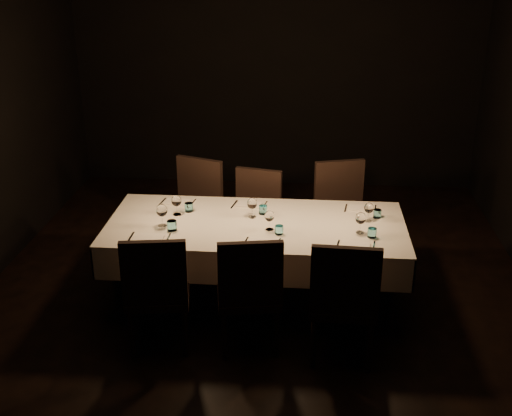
# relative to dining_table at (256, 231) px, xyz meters

# --- Properties ---
(room) EXTENTS (5.01, 6.01, 3.01)m
(room) POSITION_rel_dining_table_xyz_m (0.00, 0.00, 0.81)
(room) COLOR black
(room) RESTS_ON ground
(dining_table) EXTENTS (2.52, 1.12, 0.76)m
(dining_table) POSITION_rel_dining_table_xyz_m (0.00, 0.00, 0.00)
(dining_table) COLOR black
(dining_table) RESTS_ON ground
(chair_near_left) EXTENTS (0.55, 0.55, 1.00)m
(chair_near_left) POSITION_rel_dining_table_xyz_m (-0.69, -0.78, -0.14)
(chair_near_left) COLOR black
(chair_near_left) RESTS_ON ground
(place_setting_near_left) EXTENTS (0.35, 0.42, 0.20)m
(place_setting_near_left) POSITION_rel_dining_table_xyz_m (-0.77, -0.22, 0.15)
(place_setting_near_left) COLOR white
(place_setting_near_left) RESTS_ON dining_table
(chair_near_center) EXTENTS (0.55, 0.55, 1.00)m
(chair_near_center) POSITION_rel_dining_table_xyz_m (0.01, -0.73, -0.14)
(chair_near_center) COLOR black
(chair_near_center) RESTS_ON ground
(place_setting_near_center) EXTENTS (0.32, 0.39, 0.17)m
(place_setting_near_center) POSITION_rel_dining_table_xyz_m (0.13, -0.22, 0.14)
(place_setting_near_center) COLOR white
(place_setting_near_center) RESTS_ON dining_table
(chair_near_right) EXTENTS (0.52, 0.52, 1.03)m
(chair_near_right) POSITION_rel_dining_table_xyz_m (0.71, -0.81, -0.13)
(chair_near_right) COLOR black
(chair_near_right) RESTS_ON ground
(place_setting_near_right) EXTENTS (0.34, 0.40, 0.18)m
(place_setting_near_right) POSITION_rel_dining_table_xyz_m (0.87, -0.22, 0.15)
(place_setting_near_right) COLOR white
(place_setting_near_right) RESTS_ON dining_table
(chair_far_left) EXTENTS (0.62, 0.62, 1.01)m
(chair_far_left) POSITION_rel_dining_table_xyz_m (-0.67, 0.80, -0.13)
(chair_far_left) COLOR black
(chair_far_left) RESTS_ON ground
(place_setting_far_left) EXTENTS (0.34, 0.40, 0.18)m
(place_setting_far_left) POSITION_rel_dining_table_xyz_m (-0.70, 0.22, 0.15)
(place_setting_far_left) COLOR white
(place_setting_far_left) RESTS_ON dining_table
(chair_far_center) EXTENTS (0.54, 0.54, 0.95)m
(chair_far_center) POSITION_rel_dining_table_xyz_m (-0.07, 0.73, -0.17)
(chair_far_center) COLOR black
(chair_far_center) RESTS_ON ground
(place_setting_far_center) EXTENTS (0.34, 0.40, 0.18)m
(place_setting_far_center) POSITION_rel_dining_table_xyz_m (-0.04, 0.22, 0.14)
(place_setting_far_center) COLOR white
(place_setting_far_center) RESTS_ON dining_table
(chair_far_right) EXTENTS (0.60, 0.60, 1.02)m
(chair_far_right) POSITION_rel_dining_table_xyz_m (0.77, 0.82, -0.13)
(chair_far_right) COLOR black
(chair_far_right) RESTS_ON ground
(place_setting_far_right) EXTENTS (0.31, 0.39, 0.17)m
(place_setting_far_right) POSITION_rel_dining_table_xyz_m (0.95, 0.22, 0.14)
(place_setting_far_right) COLOR white
(place_setting_far_right) RESTS_ON dining_table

